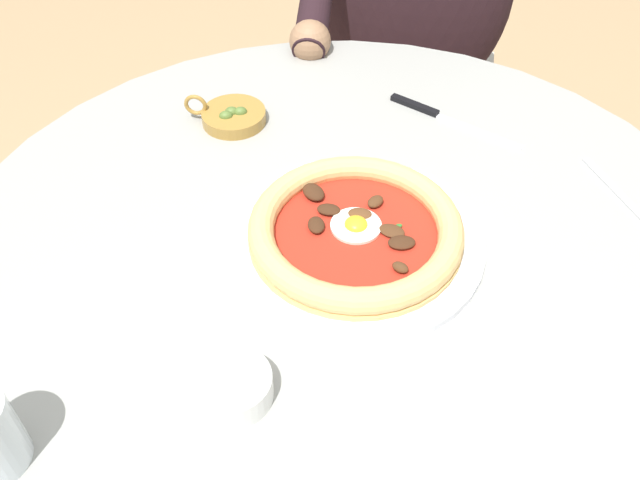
# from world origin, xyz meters

# --- Properties ---
(dining_table) EXTENTS (1.00, 1.00, 0.72)m
(dining_table) POSITION_xyz_m (0.00, 0.00, 0.58)
(dining_table) COLOR #999993
(dining_table) RESTS_ON ground
(pizza_on_plate) EXTENTS (0.31, 0.31, 0.04)m
(pizza_on_plate) POSITION_xyz_m (0.01, -0.00, 0.74)
(pizza_on_plate) COLOR white
(pizza_on_plate) RESTS_ON dining_table
(steak_knife) EXTENTS (0.16, 0.16, 0.01)m
(steak_knife) POSITION_xyz_m (0.18, 0.25, 0.72)
(steak_knife) COLOR silver
(steak_knife) RESTS_ON dining_table
(ramekin_capers) EXTENTS (0.08, 0.08, 0.03)m
(ramekin_capers) POSITION_xyz_m (-0.14, -0.19, 0.74)
(ramekin_capers) COLOR white
(ramekin_capers) RESTS_ON dining_table
(olive_pan) EXTENTS (0.12, 0.09, 0.04)m
(olive_pan) POSITION_xyz_m (-0.12, 0.28, 0.73)
(olive_pan) COLOR olive
(olive_pan) RESTS_ON dining_table
(fork_utensil) EXTENTS (0.04, 0.18, 0.00)m
(fork_utensil) POSITION_xyz_m (0.38, 0.03, 0.72)
(fork_utensil) COLOR #BCBCC1
(fork_utensil) RESTS_ON dining_table
(diner_person) EXTENTS (0.50, 0.47, 1.14)m
(diner_person) POSITION_xyz_m (0.26, 0.70, 0.51)
(diner_person) COLOR #282833
(diner_person) RESTS_ON ground
(cafe_chair_diner) EXTENTS (0.51, 0.51, 0.89)m
(cafe_chair_diner) POSITION_xyz_m (0.31, 0.84, 0.52)
(cafe_chair_diner) COLOR beige
(cafe_chair_diner) RESTS_ON ground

